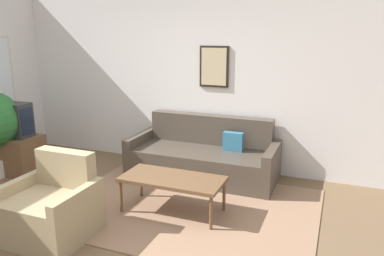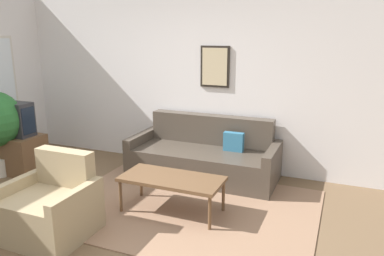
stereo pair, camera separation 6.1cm
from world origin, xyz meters
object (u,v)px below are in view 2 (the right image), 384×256
(couch, at_px, (204,157))
(coffee_table, at_px, (172,180))
(tv, at_px, (13,119))
(armchair, at_px, (51,208))

(couch, xyz_separation_m, coffee_table, (0.05, -1.20, 0.10))
(couch, relative_size, tv, 3.43)
(tv, height_order, armchair, tv)
(coffee_table, relative_size, tv, 1.92)
(couch, height_order, coffee_table, couch)
(coffee_table, height_order, armchair, armchair)
(tv, bearing_deg, couch, 18.30)
(tv, bearing_deg, armchair, -34.81)
(couch, xyz_separation_m, armchair, (-0.89, -2.12, -0.00))
(coffee_table, relative_size, armchair, 1.40)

